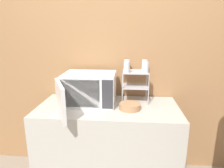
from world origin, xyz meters
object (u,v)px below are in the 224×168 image
Objects in this scene: glass_back_left at (127,65)px; glass_back_right at (145,65)px; microwave at (89,89)px; glass_front_left at (127,67)px; glass_front_right at (146,67)px; bowl at (130,106)px; dish_rack at (135,80)px.

glass_back_right is at bearing 1.00° from glass_back_left.
glass_back_right is at bearing 19.61° from microwave.
glass_front_left is 1.00× the size of glass_front_right.
glass_front_left is 0.54× the size of bowl.
glass_back_right is 0.54× the size of bowl.
glass_front_right is 0.25m from glass_back_left.
dish_rack is 0.19m from glass_back_right.
glass_front_left is (-0.09, -0.08, 0.15)m from dish_rack.
glass_front_right is 0.54× the size of bowl.
glass_back_right is (0.19, 0.16, 0.00)m from glass_front_left.
microwave is 0.46m from bowl.
microwave is at bearing -176.06° from glass_front_right.
microwave is 0.50m from dish_rack.
glass_back_right reaches higher than dish_rack.
glass_back_right is 0.19m from glass_back_left.
glass_front_right reaches higher than dish_rack.
glass_front_left and glass_back_right have the same top height.
bowl is (0.04, -0.16, -0.35)m from glass_front_left.
glass_back_right reaches higher than microwave.
glass_back_left is (-0.19, 0.16, 0.00)m from glass_front_right.
dish_rack is 2.95× the size of glass_front_right.
glass_back_right is 1.00× the size of glass_back_left.
dish_rack is at bearing 42.42° from glass_front_left.
glass_front_right is at bearing 47.84° from bowl.
glass_back_left is (-0.19, -0.00, 0.00)m from glass_back_right.
glass_back_left is at bearing 96.61° from bowl.
glass_back_right is 0.51m from bowl.
glass_front_left and glass_front_right have the same top height.
glass_back_left is at bearing 89.70° from glass_front_left.
glass_back_left reaches higher than dish_rack.
dish_rack is 0.19m from glass_back_left.
glass_front_right reaches higher than microwave.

